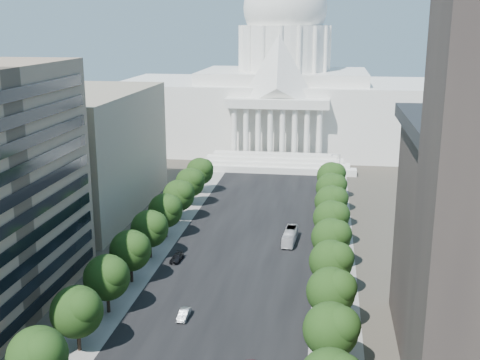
% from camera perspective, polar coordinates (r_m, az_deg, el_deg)
% --- Properties ---
extents(road_asphalt, '(30.00, 260.00, 0.01)m').
position_cam_1_polar(road_asphalt, '(137.20, 0.95, -4.95)').
color(road_asphalt, black).
rests_on(road_asphalt, ground).
extents(sidewalk_left, '(8.00, 260.00, 0.02)m').
position_cam_1_polar(sidewalk_left, '(140.76, -6.76, -4.53)').
color(sidewalk_left, gray).
rests_on(sidewalk_left, ground).
extents(sidewalk_right, '(8.00, 260.00, 0.02)m').
position_cam_1_polar(sidewalk_right, '(136.22, 8.94, -5.28)').
color(sidewalk_right, gray).
rests_on(sidewalk_right, ground).
extents(capitol, '(120.00, 56.00, 73.00)m').
position_cam_1_polar(capitol, '(225.11, 4.14, 8.05)').
color(capitol, white).
rests_on(capitol, ground).
extents(office_block_left_far, '(38.00, 52.00, 30.00)m').
position_cam_1_polar(office_block_left_far, '(155.60, -16.35, 2.57)').
color(office_block_left_far, gray).
rests_on(office_block_left_far, ground).
extents(tree_l_b, '(7.79, 7.60, 9.97)m').
position_cam_1_polar(tree_l_b, '(81.19, -18.51, -15.49)').
color(tree_l_b, '#33261C').
rests_on(tree_l_b, ground).
extents(tree_l_c, '(7.79, 7.60, 9.97)m').
position_cam_1_polar(tree_l_c, '(90.67, -15.08, -11.87)').
color(tree_l_c, '#33261C').
rests_on(tree_l_c, ground).
extents(tree_l_d, '(7.79, 7.60, 9.97)m').
position_cam_1_polar(tree_l_d, '(100.69, -12.39, -8.92)').
color(tree_l_d, '#33261C').
rests_on(tree_l_d, ground).
extents(tree_l_e, '(7.79, 7.60, 9.97)m').
position_cam_1_polar(tree_l_e, '(111.10, -10.22, -6.50)').
color(tree_l_e, '#33261C').
rests_on(tree_l_e, ground).
extents(tree_l_f, '(7.79, 7.60, 9.97)m').
position_cam_1_polar(tree_l_f, '(121.80, -8.45, -4.49)').
color(tree_l_f, '#33261C').
rests_on(tree_l_f, ground).
extents(tree_l_g, '(7.79, 7.60, 9.97)m').
position_cam_1_polar(tree_l_g, '(132.72, -6.98, -2.81)').
color(tree_l_g, '#33261C').
rests_on(tree_l_g, ground).
extents(tree_l_h, '(7.79, 7.60, 9.97)m').
position_cam_1_polar(tree_l_h, '(143.82, -5.73, -1.38)').
color(tree_l_h, '#33261C').
rests_on(tree_l_h, ground).
extents(tree_l_i, '(7.79, 7.60, 9.97)m').
position_cam_1_polar(tree_l_i, '(155.05, -4.66, -0.16)').
color(tree_l_i, '#33261C').
rests_on(tree_l_i, ground).
extents(tree_l_j, '(7.79, 7.60, 9.97)m').
position_cam_1_polar(tree_l_j, '(166.39, -3.74, 0.90)').
color(tree_l_j, '#33261C').
rests_on(tree_l_j, ground).
extents(tree_r_c, '(7.79, 7.60, 9.97)m').
position_cam_1_polar(tree_r_c, '(83.99, 8.83, -13.77)').
color(tree_r_c, '#33261C').
rests_on(tree_r_c, ground).
extents(tree_r_d, '(7.79, 7.60, 9.97)m').
position_cam_1_polar(tree_r_d, '(94.71, 8.81, -10.31)').
color(tree_r_d, '#33261C').
rests_on(tree_r_d, ground).
extents(tree_r_e, '(7.79, 7.60, 9.97)m').
position_cam_1_polar(tree_r_e, '(105.71, 8.79, -7.56)').
color(tree_r_e, '#33261C').
rests_on(tree_r_e, ground).
extents(tree_r_f, '(7.79, 7.60, 9.97)m').
position_cam_1_polar(tree_r_f, '(116.91, 8.78, -5.34)').
color(tree_r_f, '#33261C').
rests_on(tree_r_f, ground).
extents(tree_r_g, '(7.79, 7.60, 9.97)m').
position_cam_1_polar(tree_r_g, '(128.25, 8.77, -3.51)').
color(tree_r_g, '#33261C').
rests_on(tree_r_g, ground).
extents(tree_r_h, '(7.79, 7.60, 9.97)m').
position_cam_1_polar(tree_r_h, '(139.71, 8.76, -1.97)').
color(tree_r_h, '#33261C').
rests_on(tree_r_h, ground).
extents(tree_r_i, '(7.79, 7.60, 9.97)m').
position_cam_1_polar(tree_r_i, '(151.24, 8.75, -0.67)').
color(tree_r_i, '#33261C').
rests_on(tree_r_i, ground).
extents(tree_r_j, '(7.79, 7.60, 9.97)m').
position_cam_1_polar(tree_r_j, '(162.85, 8.75, 0.45)').
color(tree_r_j, '#33261C').
rests_on(tree_r_j, ground).
extents(streetlight_b, '(2.61, 0.44, 9.00)m').
position_cam_1_polar(streetlight_b, '(83.63, 9.92, -14.44)').
color(streetlight_b, gray).
rests_on(streetlight_b, ground).
extents(streetlight_c, '(2.61, 0.44, 9.00)m').
position_cam_1_polar(streetlight_c, '(106.17, 9.63, -7.87)').
color(streetlight_c, gray).
rests_on(streetlight_c, ground).
extents(streetlight_d, '(2.61, 0.44, 9.00)m').
position_cam_1_polar(streetlight_d, '(129.62, 9.45, -3.63)').
color(streetlight_d, gray).
rests_on(streetlight_d, ground).
extents(streetlight_e, '(2.61, 0.44, 9.00)m').
position_cam_1_polar(streetlight_e, '(153.55, 9.33, -0.70)').
color(streetlight_e, gray).
rests_on(streetlight_e, ground).
extents(streetlight_f, '(2.61, 0.44, 9.00)m').
position_cam_1_polar(streetlight_f, '(177.78, 9.23, 1.43)').
color(streetlight_f, gray).
rests_on(streetlight_f, ground).
extents(car_silver, '(1.61, 4.35, 1.42)m').
position_cam_1_polar(car_silver, '(99.57, -5.34, -12.56)').
color(car_silver, '#B5B8BD').
rests_on(car_silver, ground).
extents(car_dark_b, '(2.25, 4.80, 1.36)m').
position_cam_1_polar(car_dark_b, '(121.57, -6.01, -7.36)').
color(car_dark_b, black).
rests_on(car_dark_b, ground).
extents(city_bus, '(2.99, 10.26, 2.82)m').
position_cam_1_polar(city_bus, '(130.90, 4.76, -5.33)').
color(city_bus, silver).
rests_on(city_bus, ground).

